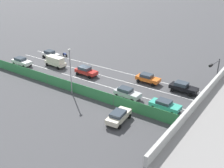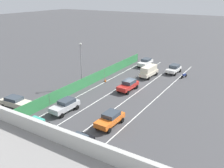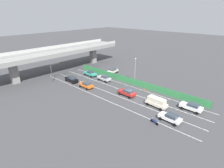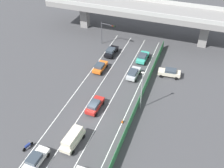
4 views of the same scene
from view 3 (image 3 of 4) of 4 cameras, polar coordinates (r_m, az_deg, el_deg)
ground_plane at (r=44.22m, az=6.25°, el=-4.18°), size 300.00×300.00×0.00m
lane_line_left_edge at (r=43.74m, az=-3.63°, el=-4.39°), size 0.14×46.70×0.01m
lane_line_mid_left at (r=46.03m, az=-0.44°, el=-2.94°), size 0.14×46.70×0.01m
lane_line_mid_right at (r=48.47m, az=2.43°, el=-1.63°), size 0.14×46.70×0.01m
lane_line_right_edge at (r=51.04m, az=5.01°, el=-0.44°), size 0.14×46.70×0.01m
elevated_overpass at (r=64.07m, az=-16.42°, el=9.48°), size 47.47×8.60×8.28m
green_fence at (r=51.75m, az=5.99°, el=0.92°), size 0.10×42.80×1.82m
car_hatchback_white at (r=41.44m, az=23.89°, el=-6.55°), size 2.02×4.51×1.67m
car_sedan_silver at (r=53.93m, az=-2.43°, el=1.94°), size 2.13×4.37×1.68m
car_sedan_red at (r=44.50m, az=4.77°, el=-2.61°), size 2.09×4.55×1.70m
car_sedan_white at (r=36.15m, az=18.02°, el=-9.99°), size 2.16×4.28×1.65m
car_taxi_orange at (r=49.42m, az=-8.19°, el=-0.22°), size 2.09×4.35×1.64m
car_van_cream at (r=40.40m, az=13.90°, el=-5.47°), size 2.19×4.92×2.15m
car_sedan_black at (r=54.42m, az=-12.64°, el=1.58°), size 2.15×4.69×1.69m
car_taxi_teal at (r=58.65m, az=-6.92°, el=3.41°), size 2.14×4.57×1.56m
motorcycle at (r=34.99m, az=13.27°, el=-11.46°), size 0.76×1.90×0.93m
parked_sedan_cream at (r=60.36m, az=0.16°, el=4.16°), size 4.55×2.38×1.63m
traffic_light at (r=55.37m, az=-17.52°, el=4.78°), size 3.75×0.83×5.61m
street_lamp at (r=50.38m, az=7.32°, el=4.71°), size 0.60×0.36×7.64m
traffic_cone at (r=48.16m, az=10.08°, el=-1.69°), size 0.47×0.47×0.73m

